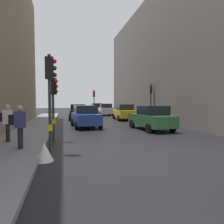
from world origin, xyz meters
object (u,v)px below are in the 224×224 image
object	(u,v)px
traffic_light_near_left	(50,86)
car_yellow_taxi	(124,112)
car_dark_suv	(78,112)
pedestrian_with_black_backpack	(6,121)
pedestrian_with_grey_backpack	(19,124)
traffic_light_far_median	(94,98)
car_white_compact	(106,109)
car_blue_van	(85,116)
traffic_light_near_right	(53,97)
car_red_sedan	(97,108)
traffic_light_mid_street	(151,96)
warning_sign_triangle	(44,152)
car_green_estate	(151,118)

from	to	relation	value
traffic_light_near_left	car_yellow_taxi	bearing A→B (deg)	62.28
car_yellow_taxi	car_dark_suv	bearing A→B (deg)	162.57
pedestrian_with_black_backpack	pedestrian_with_grey_backpack	bearing A→B (deg)	-62.21
traffic_light_far_median	car_white_compact	world-z (taller)	traffic_light_far_median
traffic_light_near_left	car_white_compact	world-z (taller)	traffic_light_near_left
car_yellow_taxi	car_blue_van	bearing A→B (deg)	-132.12
traffic_light_near_right	car_yellow_taxi	world-z (taller)	traffic_light_near_right
traffic_light_near_right	car_red_sedan	bearing A→B (deg)	76.31
traffic_light_near_right	car_blue_van	size ratio (longest dim) A/B	0.78
traffic_light_near_right	traffic_light_mid_street	world-z (taller)	traffic_light_mid_street
car_dark_suv	pedestrian_with_grey_backpack	distance (m)	14.95
traffic_light_near_right	pedestrian_with_grey_backpack	bearing A→B (deg)	-123.35
car_blue_van	pedestrian_with_black_backpack	world-z (taller)	pedestrian_with_black_backpack
traffic_light_mid_street	pedestrian_with_black_backpack	distance (m)	14.67
traffic_light_far_median	pedestrian_with_black_backpack	size ratio (longest dim) A/B	2.06
traffic_light_far_median	car_white_compact	distance (m)	3.90
traffic_light_near_left	traffic_light_mid_street	bearing A→B (deg)	50.42
car_white_compact	car_dark_suv	distance (m)	7.99
traffic_light_near_left	car_dark_suv	size ratio (longest dim) A/B	0.92
pedestrian_with_grey_backpack	traffic_light_near_right	bearing A→B (deg)	56.65
car_red_sedan	car_blue_van	size ratio (longest dim) A/B	0.99
traffic_light_near_left	car_yellow_taxi	xyz separation A→B (m)	(7.12, 13.56, -1.79)
car_white_compact	warning_sign_triangle	distance (m)	23.62
car_blue_van	traffic_light_near_left	bearing A→B (deg)	-105.10
car_blue_van	warning_sign_triangle	xyz separation A→B (m)	(-2.36, -9.02, -0.55)
pedestrian_with_black_backpack	car_green_estate	bearing A→B (deg)	19.47
car_dark_suv	car_red_sedan	bearing A→B (deg)	72.41
car_dark_suv	warning_sign_triangle	world-z (taller)	car_dark_suv
car_blue_van	pedestrian_with_black_backpack	bearing A→B (deg)	-126.41
car_red_sedan	warning_sign_triangle	xyz separation A→B (m)	(-6.68, -30.13, -0.55)
traffic_light_near_right	traffic_light_far_median	distance (m)	16.99
car_green_estate	car_blue_van	xyz separation A→B (m)	(-4.50, 2.75, 0.00)
traffic_light_far_median	car_dark_suv	bearing A→B (deg)	-123.24
car_dark_suv	traffic_light_far_median	bearing A→B (deg)	56.76
pedestrian_with_black_backpack	pedestrian_with_grey_backpack	size ratio (longest dim) A/B	1.00
pedestrian_with_grey_backpack	car_dark_suv	bearing A→B (deg)	77.18
traffic_light_near_left	car_green_estate	xyz separation A→B (m)	(6.69, 5.35, -1.79)
pedestrian_with_grey_backpack	car_blue_van	bearing A→B (deg)	65.33
pedestrian_with_black_backpack	warning_sign_triangle	world-z (taller)	pedestrian_with_black_backpack
warning_sign_triangle	car_dark_suv	bearing A→B (deg)	82.13
traffic_light_far_median	car_red_sedan	size ratio (longest dim) A/B	0.85
car_red_sedan	car_white_compact	bearing A→B (deg)	-88.77
car_blue_van	warning_sign_triangle	bearing A→B (deg)	-104.67
car_white_compact	pedestrian_with_grey_backpack	distance (m)	22.55
car_blue_van	pedestrian_with_black_backpack	xyz separation A→B (m)	(-4.33, -5.87, 0.29)
traffic_light_near_left	car_green_estate	size ratio (longest dim) A/B	0.89
pedestrian_with_black_backpack	car_yellow_taxi	bearing A→B (deg)	50.72
car_blue_van	car_dark_suv	bearing A→B (deg)	91.12
car_white_compact	car_yellow_taxi	xyz separation A→B (m)	(0.46, -8.12, 0.00)
car_green_estate	pedestrian_with_grey_backpack	bearing A→B (deg)	-149.03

